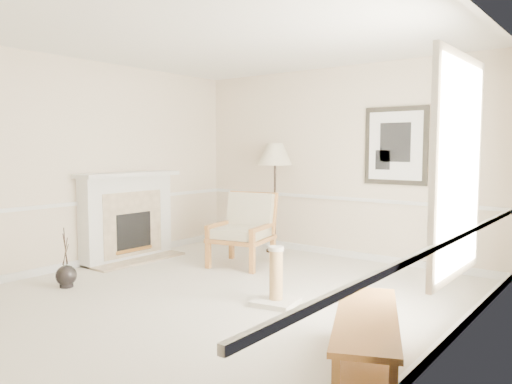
% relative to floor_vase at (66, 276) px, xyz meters
% --- Properties ---
extents(ground, '(5.50, 5.50, 0.00)m').
position_rel_floor_vase_xyz_m(ground, '(1.69, 0.83, -0.13)').
color(ground, silver).
rests_on(ground, ground).
extents(room, '(5.04, 5.54, 2.92)m').
position_rel_floor_vase_xyz_m(room, '(1.83, 0.91, 1.73)').
color(room, beige).
rests_on(room, ground).
extents(fireplace, '(0.64, 1.64, 1.31)m').
position_rel_floor_vase_xyz_m(fireplace, '(-0.65, 1.43, 0.51)').
color(fireplace, white).
rests_on(fireplace, ground).
extents(floor_vase, '(0.25, 0.25, 0.73)m').
position_rel_floor_vase_xyz_m(floor_vase, '(0.00, 0.00, 0.00)').
color(floor_vase, black).
rests_on(floor_vase, ground).
extents(armchair, '(0.93, 0.97, 1.03)m').
position_rel_floor_vase_xyz_m(armchair, '(0.94, 2.26, 0.42)').
color(armchair, olive).
rests_on(armchair, ground).
extents(floor_lamp, '(0.60, 0.60, 1.75)m').
position_rel_floor_vase_xyz_m(floor_lamp, '(0.77, 3.23, 1.39)').
color(floor_lamp, black).
rests_on(floor_lamp, ground).
extents(bench, '(1.03, 1.56, 0.43)m').
position_rel_floor_vase_xyz_m(bench, '(3.84, 0.10, 0.15)').
color(bench, olive).
rests_on(bench, ground).
extents(scratching_post, '(0.51, 0.51, 0.63)m').
position_rel_floor_vase_xyz_m(scratching_post, '(2.38, 1.00, 0.06)').
color(scratching_post, white).
rests_on(scratching_post, ground).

